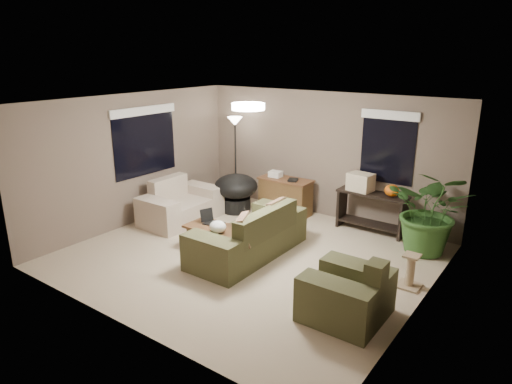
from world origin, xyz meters
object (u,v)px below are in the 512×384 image
Objects in this scene: cat_scratching_post at (410,273)px; houseplant at (431,221)px; armchair at (347,295)px; papasan_chair at (236,190)px; main_sofa at (250,238)px; coffee_table at (215,230)px; loveseat at (180,206)px; floor_lamp at (235,132)px; desk at (285,196)px; console_table at (372,209)px.

houseplant is at bearing 95.51° from cat_scratching_post.
armchair is 0.86× the size of papasan_chair.
main_sofa reaches higher than coffee_table.
loveseat is at bearing -179.95° from cat_scratching_post.
floor_lamp reaches higher than papasan_chair.
floor_lamp is 3.82× the size of cat_scratching_post.
loveseat reaches higher than papasan_chair.
coffee_table is 3.57m from houseplant.
loveseat is at bearing -116.88° from papasan_chair.
desk is 3.48m from cat_scratching_post.
papasan_chair is 0.79× the size of houseplant.
cat_scratching_post is (4.36, -1.51, -1.38)m from floor_lamp.
main_sofa is 2.20× the size of armchair.
console_table is 2.13m from cat_scratching_post.
houseplant is (4.44, 1.34, 0.27)m from loveseat.
main_sofa is 3.02m from floor_lamp.
loveseat is 1.24m from papasan_chair.
papasan_chair reaches higher than desk.
loveseat is at bearing 167.41° from main_sofa.
armchair is at bearing -32.70° from papasan_chair.
floor_lamp is at bearing 160.84° from cat_scratching_post.
floor_lamp reaches higher than desk.
floor_lamp is at bearing 145.28° from armchair.
armchair is 4.30m from papasan_chair.
main_sofa reaches higher than cat_scratching_post.
armchair is at bearing -34.72° from floor_lamp.
coffee_table is (-0.60, -0.20, 0.06)m from main_sofa.
armchair is 0.91× the size of desk.
armchair reaches higher than cat_scratching_post.
floor_lamp is at bearing 82.03° from loveseat.
cat_scratching_post is at bearing -52.68° from console_table.
papasan_chair is at bearing 63.12° from loveseat.
desk is at bearing 133.97° from armchair.
armchair is at bearing -96.04° from houseplant.
armchair is at bearing -11.76° from coffee_table.
coffee_table is 0.52× the size of floor_lamp.
console_table reaches higher than cat_scratching_post.
loveseat is at bearing -152.72° from console_table.
main_sofa reaches higher than console_table.
main_sofa and armchair have the same top height.
armchair is 2.59m from houseplant.
main_sofa is at bearing -142.57° from houseplant.
floor_lamp is (-3.96, 2.74, 1.30)m from armchair.
desk is 0.85× the size of console_table.
coffee_table is 0.68× the size of houseplant.
loveseat is 1.60× the size of armchair.
loveseat is 4.34m from armchair.
coffee_table is at bearing -89.58° from desk.
houseplant is (2.97, -0.24, 0.19)m from desk.
main_sofa is 1.50× the size of houseplant.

